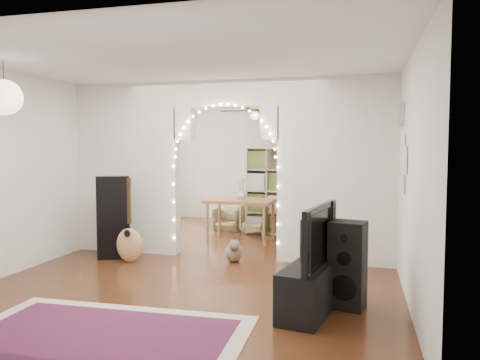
% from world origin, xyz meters
% --- Properties ---
extents(floor, '(7.50, 7.50, 0.00)m').
position_xyz_m(floor, '(0.00, 0.00, 0.00)').
color(floor, black).
rests_on(floor, ground).
extents(ceiling, '(5.00, 7.50, 0.02)m').
position_xyz_m(ceiling, '(0.00, 0.00, 2.70)').
color(ceiling, white).
rests_on(ceiling, wall_back).
extents(wall_back, '(5.00, 0.02, 2.70)m').
position_xyz_m(wall_back, '(0.00, 3.75, 1.35)').
color(wall_back, silver).
rests_on(wall_back, floor).
extents(wall_front, '(5.00, 0.02, 2.70)m').
position_xyz_m(wall_front, '(0.00, -3.75, 1.35)').
color(wall_front, silver).
rests_on(wall_front, floor).
extents(wall_left, '(0.02, 7.50, 2.70)m').
position_xyz_m(wall_left, '(-2.50, 0.00, 1.35)').
color(wall_left, silver).
rests_on(wall_left, floor).
extents(wall_right, '(0.02, 7.50, 2.70)m').
position_xyz_m(wall_right, '(2.50, 0.00, 1.35)').
color(wall_right, silver).
rests_on(wall_right, floor).
extents(divider_wall, '(5.00, 0.20, 2.70)m').
position_xyz_m(divider_wall, '(0.00, 0.00, 1.42)').
color(divider_wall, silver).
rests_on(divider_wall, floor).
extents(fairy_lights, '(1.64, 0.04, 1.60)m').
position_xyz_m(fairy_lights, '(0.00, -0.13, 1.55)').
color(fairy_lights, '#FFEABF').
rests_on(fairy_lights, divider_wall).
extents(window, '(0.04, 1.20, 1.40)m').
position_xyz_m(window, '(-2.47, 1.80, 1.50)').
color(window, white).
rests_on(window, wall_left).
extents(wall_clock, '(0.03, 0.31, 0.31)m').
position_xyz_m(wall_clock, '(2.48, -0.60, 2.10)').
color(wall_clock, white).
rests_on(wall_clock, wall_right).
extents(picture_frames, '(0.02, 0.50, 0.70)m').
position_xyz_m(picture_frames, '(2.48, -1.00, 1.50)').
color(picture_frames, white).
rests_on(picture_frames, wall_right).
extents(paper_lantern, '(0.40, 0.40, 0.40)m').
position_xyz_m(paper_lantern, '(-1.90, -2.40, 2.25)').
color(paper_lantern, white).
rests_on(paper_lantern, ceiling).
extents(ceiling_fan, '(1.10, 1.10, 0.30)m').
position_xyz_m(ceiling_fan, '(0.00, 2.00, 2.40)').
color(ceiling_fan, gold).
rests_on(ceiling_fan, ceiling).
extents(area_rug, '(2.62, 1.98, 0.02)m').
position_xyz_m(area_rug, '(-0.24, -3.40, 0.01)').
color(area_rug, maroon).
rests_on(area_rug, floor).
extents(guitar_case, '(0.51, 0.34, 1.26)m').
position_xyz_m(guitar_case, '(-1.63, -0.54, 0.63)').
color(guitar_case, black).
rests_on(guitar_case, floor).
extents(acoustic_guitar, '(0.45, 0.26, 1.06)m').
position_xyz_m(acoustic_guitar, '(-1.28, -0.70, 0.46)').
color(acoustic_guitar, tan).
rests_on(acoustic_guitar, floor).
extents(tabby_cat, '(0.35, 0.58, 0.38)m').
position_xyz_m(tabby_cat, '(0.19, -0.27, 0.16)').
color(tabby_cat, brown).
rests_on(tabby_cat, floor).
extents(floor_speaker, '(0.41, 0.38, 0.92)m').
position_xyz_m(floor_speaker, '(1.87, -1.90, 0.46)').
color(floor_speaker, black).
rests_on(floor_speaker, floor).
extents(media_console, '(0.57, 1.06, 0.50)m').
position_xyz_m(media_console, '(1.50, -2.18, 0.25)').
color(media_console, black).
rests_on(media_console, floor).
extents(tv, '(0.33, 1.08, 0.62)m').
position_xyz_m(tv, '(1.50, -2.18, 0.81)').
color(tv, black).
rests_on(tv, media_console).
extents(bookcase, '(1.71, 0.75, 1.70)m').
position_xyz_m(bookcase, '(0.66, 2.08, 0.85)').
color(bookcase, beige).
rests_on(bookcase, floor).
extents(dining_table, '(1.24, 0.86, 0.76)m').
position_xyz_m(dining_table, '(-0.09, 1.24, 0.68)').
color(dining_table, brown).
rests_on(dining_table, floor).
extents(flower_vase, '(0.19, 0.19, 0.19)m').
position_xyz_m(flower_vase, '(-0.09, 1.24, 0.85)').
color(flower_vase, silver).
rests_on(flower_vase, dining_table).
extents(dining_chair_left, '(0.81, 0.82, 0.57)m').
position_xyz_m(dining_chair_left, '(0.09, 2.12, 0.28)').
color(dining_chair_left, brown).
rests_on(dining_chair_left, floor).
extents(dining_chair_right, '(0.50, 0.51, 0.46)m').
position_xyz_m(dining_chair_right, '(-0.62, 2.20, 0.23)').
color(dining_chair_right, brown).
rests_on(dining_chair_right, floor).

